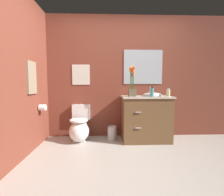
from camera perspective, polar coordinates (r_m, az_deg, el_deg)
name	(u,v)px	position (r m, az deg, el deg)	size (l,w,h in m)	color
ground_plane	(131,173)	(2.19, 6.88, -25.01)	(10.08, 10.08, 0.00)	#B2ADA3
wall_back	(130,77)	(3.42, 6.52, 7.46)	(4.70, 0.05, 2.50)	brown
wall_left	(18,73)	(2.63, -30.24, 7.67)	(0.05, 4.12, 2.50)	brown
toilet	(80,128)	(3.23, -11.42, -10.46)	(0.38, 0.59, 0.69)	white
vanity_cabinet	(146,118)	(3.21, 11.91, -6.87)	(0.94, 0.56, 1.05)	brown
flower_vase	(132,85)	(3.02, 7.18, 4.60)	(0.14, 0.14, 0.56)	brown
soap_bottle	(152,92)	(3.21, 14.02, 2.02)	(0.06, 0.06, 0.17)	teal
lotion_bottle	(152,92)	(3.05, 14.03, 2.02)	(0.07, 0.07, 0.18)	teal
hand_wash_bottle	(168,93)	(3.13, 19.33, 1.76)	(0.07, 0.07, 0.16)	beige
trash_bin	(112,133)	(3.24, 0.05, -12.30)	(0.18, 0.18, 0.27)	#B7B7BC
wall_poster	(81,75)	(3.39, -10.97, 8.10)	(0.36, 0.01, 0.41)	silver
wall_mirror	(143,67)	(3.45, 10.96, 10.71)	(0.80, 0.01, 0.70)	#B2BCC6
hanging_towel	(32,78)	(2.89, -26.59, 6.46)	(0.03, 0.28, 0.52)	gray
toilet_paper_roll	(43,108)	(3.12, -23.40, -3.12)	(0.11, 0.11, 0.11)	white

